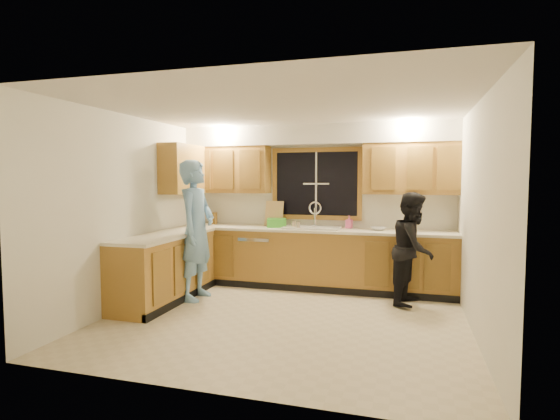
{
  "coord_description": "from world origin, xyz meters",
  "views": [
    {
      "loc": [
        1.38,
        -4.92,
        1.67
      ],
      "look_at": [
        -0.24,
        0.65,
        1.26
      ],
      "focal_mm": 28.0,
      "sensor_mm": 36.0,
      "label": 1
    }
  ],
  "objects_px": {
    "woman": "(413,248)",
    "soap_bottle": "(349,222)",
    "dish_crate": "(277,223)",
    "dishwasher": "(260,259)",
    "man": "(196,230)",
    "bowl": "(378,229)",
    "knife_block": "(213,218)",
    "stove": "(141,277)",
    "sink": "(312,232)"
  },
  "relations": [
    {
      "from": "sink",
      "to": "stove",
      "type": "height_order",
      "value": "sink"
    },
    {
      "from": "man",
      "to": "woman",
      "type": "height_order",
      "value": "man"
    },
    {
      "from": "dish_crate",
      "to": "bowl",
      "type": "xyz_separation_m",
      "value": [
        1.56,
        -0.02,
        -0.04
      ]
    },
    {
      "from": "woman",
      "to": "dish_crate",
      "type": "height_order",
      "value": "woman"
    },
    {
      "from": "woman",
      "to": "dish_crate",
      "type": "bearing_deg",
      "value": 89.99
    },
    {
      "from": "stove",
      "to": "soap_bottle",
      "type": "xyz_separation_m",
      "value": [
        2.34,
        2.02,
        0.57
      ]
    },
    {
      "from": "man",
      "to": "dish_crate",
      "type": "distance_m",
      "value": 1.37
    },
    {
      "from": "sink",
      "to": "dish_crate",
      "type": "height_order",
      "value": "sink"
    },
    {
      "from": "woman",
      "to": "soap_bottle",
      "type": "height_order",
      "value": "woman"
    },
    {
      "from": "dishwasher",
      "to": "stove",
      "type": "bearing_deg",
      "value": -117.69
    },
    {
      "from": "soap_bottle",
      "to": "bowl",
      "type": "relative_size",
      "value": 0.89
    },
    {
      "from": "man",
      "to": "bowl",
      "type": "bearing_deg",
      "value": -67.31
    },
    {
      "from": "dishwasher",
      "to": "man",
      "type": "height_order",
      "value": "man"
    },
    {
      "from": "man",
      "to": "woman",
      "type": "distance_m",
      "value": 2.96
    },
    {
      "from": "knife_block",
      "to": "dishwasher",
      "type": "bearing_deg",
      "value": -13.09
    },
    {
      "from": "soap_bottle",
      "to": "bowl",
      "type": "bearing_deg",
      "value": -23.15
    },
    {
      "from": "sink",
      "to": "woman",
      "type": "height_order",
      "value": "woman"
    },
    {
      "from": "soap_bottle",
      "to": "sink",
      "type": "bearing_deg",
      "value": -160.28
    },
    {
      "from": "knife_block",
      "to": "dish_crate",
      "type": "bearing_deg",
      "value": -8.98
    },
    {
      "from": "sink",
      "to": "bowl",
      "type": "bearing_deg",
      "value": -0.0
    },
    {
      "from": "stove",
      "to": "dishwasher",
      "type": "bearing_deg",
      "value": 62.31
    },
    {
      "from": "woman",
      "to": "dish_crate",
      "type": "relative_size",
      "value": 5.14
    },
    {
      "from": "knife_block",
      "to": "dish_crate",
      "type": "relative_size",
      "value": 0.67
    },
    {
      "from": "dishwasher",
      "to": "dish_crate",
      "type": "relative_size",
      "value": 2.81
    },
    {
      "from": "dishwasher",
      "to": "bowl",
      "type": "relative_size",
      "value": 3.75
    },
    {
      "from": "dish_crate",
      "to": "soap_bottle",
      "type": "distance_m",
      "value": 1.12
    },
    {
      "from": "woman",
      "to": "soap_bottle",
      "type": "bearing_deg",
      "value": 67.78
    },
    {
      "from": "man",
      "to": "dish_crate",
      "type": "bearing_deg",
      "value": -39.25
    },
    {
      "from": "sink",
      "to": "man",
      "type": "relative_size",
      "value": 0.44
    },
    {
      "from": "bowl",
      "to": "stove",
      "type": "bearing_deg",
      "value": -146.79
    },
    {
      "from": "dishwasher",
      "to": "stove",
      "type": "relative_size",
      "value": 0.91
    },
    {
      "from": "man",
      "to": "sink",
      "type": "bearing_deg",
      "value": -54.32
    },
    {
      "from": "stove",
      "to": "bowl",
      "type": "xyz_separation_m",
      "value": [
        2.79,
        1.82,
        0.5
      ]
    },
    {
      "from": "dish_crate",
      "to": "soap_bottle",
      "type": "height_order",
      "value": "soap_bottle"
    },
    {
      "from": "man",
      "to": "soap_bottle",
      "type": "bearing_deg",
      "value": -58.45
    },
    {
      "from": "woman",
      "to": "knife_block",
      "type": "distance_m",
      "value": 3.29
    },
    {
      "from": "sink",
      "to": "woman",
      "type": "bearing_deg",
      "value": -18.69
    },
    {
      "from": "dishwasher",
      "to": "dish_crate",
      "type": "bearing_deg",
      "value": 6.31
    },
    {
      "from": "sink",
      "to": "knife_block",
      "type": "bearing_deg",
      "value": 174.77
    },
    {
      "from": "knife_block",
      "to": "man",
      "type": "bearing_deg",
      "value": -77.6
    },
    {
      "from": "stove",
      "to": "woman",
      "type": "height_order",
      "value": "woman"
    },
    {
      "from": "knife_block",
      "to": "woman",
      "type": "bearing_deg",
      "value": -13.56
    },
    {
      "from": "dishwasher",
      "to": "soap_bottle",
      "type": "relative_size",
      "value": 4.2
    },
    {
      "from": "stove",
      "to": "knife_block",
      "type": "distance_m",
      "value": 2.06
    },
    {
      "from": "man",
      "to": "soap_bottle",
      "type": "height_order",
      "value": "man"
    },
    {
      "from": "dishwasher",
      "to": "soap_bottle",
      "type": "bearing_deg",
      "value": 8.49
    },
    {
      "from": "dishwasher",
      "to": "soap_bottle",
      "type": "height_order",
      "value": "soap_bottle"
    },
    {
      "from": "man",
      "to": "dish_crate",
      "type": "relative_size",
      "value": 6.63
    },
    {
      "from": "stove",
      "to": "dish_crate",
      "type": "relative_size",
      "value": 3.08
    },
    {
      "from": "man",
      "to": "knife_block",
      "type": "bearing_deg",
      "value": 13.27
    }
  ]
}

